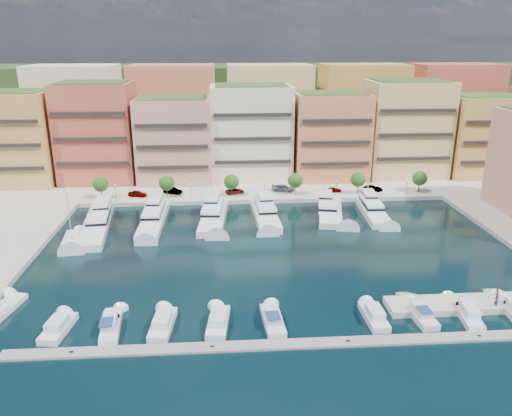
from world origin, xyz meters
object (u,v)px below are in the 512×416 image
object	(u,v)px
yacht_3	(265,212)
car_2	(235,191)
sailboat_0	(1,312)
person_0	(496,301)
car_0	(138,194)
tree_5	(420,178)
cruiser_6	(374,317)
cruiser_3	(218,322)
sailboat_2	(71,239)
tree_4	(358,179)
tree_3	(295,181)
lamppost_4	(407,185)
yacht_4	(330,210)
cruiser_0	(58,328)
lamppost_3	(336,186)
car_5	(373,189)
tree_1	(167,183)
car_1	(173,191)
cruiser_7	(421,315)
car_4	(334,190)
tree_0	(101,184)
yacht_1	(154,218)
yacht_0	(97,221)
tree_2	(231,182)
tender_0	(409,296)
person_1	(496,293)
cruiser_8	(467,313)
lamppost_2	(264,187)
lamppost_1	(191,189)
yacht_2	(214,215)
car_3	(283,188)
yacht_5	(372,209)
tender_2	(496,292)
lamppost_0	(116,190)

from	to	relation	value
yacht_3	car_2	size ratio (longest dim) A/B	4.07
sailboat_0	person_0	world-z (taller)	sailboat_0
sailboat_0	car_0	bearing A→B (deg)	77.77
tree_5	cruiser_6	bearing A→B (deg)	-116.43
cruiser_3	sailboat_2	world-z (taller)	sailboat_2
tree_4	yacht_3	distance (m)	28.47
tree_3	lamppost_4	xyz separation A→B (m)	(28.00, -2.30, -0.92)
yacht_4	cruiser_0	xyz separation A→B (m)	(-47.53, -45.18, -0.54)
lamppost_3	car_5	distance (m)	11.22
tree_1	car_1	world-z (taller)	tree_1
cruiser_7	car_5	xyz separation A→B (m)	(10.40, 59.49, 1.24)
car_4	tree_0	bearing A→B (deg)	79.18
sailboat_0	yacht_1	bearing A→B (deg)	64.86
lamppost_4	car_1	size ratio (longest dim) A/B	0.88
yacht_1	yacht_4	world-z (taller)	same
yacht_0	car_0	bearing A→B (deg)	71.94
cruiser_0	yacht_4	bearing A→B (deg)	43.55
tree_0	tree_2	size ratio (longest dim) A/B	1.00
tree_3	cruiser_3	size ratio (longest dim) A/B	0.68
tree_2	tender_0	size ratio (longest dim) A/B	1.46
tree_1	person_1	size ratio (longest dim) A/B	3.10
tree_5	car_4	distance (m)	22.03
tree_1	cruiser_8	xyz separation A→B (m)	(48.87, -58.10, -4.20)
lamppost_2	cruiser_6	bearing A→B (deg)	-78.72
tree_0	yacht_4	size ratio (longest dim) A/B	0.30
person_1	lamppost_1	bearing A→B (deg)	-80.31
lamppost_4	car_5	distance (m)	8.69
yacht_1	car_1	bearing A→B (deg)	81.85
tree_1	car_4	world-z (taller)	tree_1
tree_4	person_1	size ratio (longest dim) A/B	3.10
lamppost_1	yacht_2	distance (m)	13.41
tree_2	yacht_2	distance (m)	15.25
tree_3	car_1	bearing A→B (deg)	174.28
tree_0	tree_1	xyz separation A→B (m)	(16.00, 0.00, 0.00)
cruiser_7	person_1	xyz separation A→B (m)	(12.78, 3.02, 1.34)
yacht_0	car_2	bearing A→B (deg)	31.98
sailboat_2	car_5	world-z (taller)	sailboat_2
lamppost_3	cruiser_0	xyz separation A→B (m)	(-51.26, -55.78, -3.28)
car_3	yacht_1	bearing A→B (deg)	137.71
yacht_5	cruiser_0	xyz separation A→B (m)	(-57.39, -45.02, -0.66)
yacht_2	tender_2	size ratio (longest dim) A/B	5.44
car_3	car_0	bearing A→B (deg)	110.27
cruiser_8	car_2	distance (m)	68.24
cruiser_6	lamppost_4	bearing A→B (deg)	65.97
person_1	tender_0	bearing A→B (deg)	-46.60
tree_5	sailboat_0	world-z (taller)	sailboat_0
tree_2	yacht_0	xyz separation A→B (m)	(-29.32, -16.69, -3.53)
lamppost_4	car_2	bearing A→B (deg)	174.08
tree_0	tender_2	world-z (taller)	tree_0
lamppost_0	car_5	distance (m)	64.54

